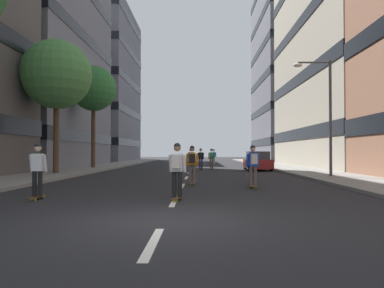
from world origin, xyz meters
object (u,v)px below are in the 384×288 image
object	(u,v)px
skater_5	(192,157)
skater_7	(201,158)
streetlamp_right	(324,105)
skater_3	(38,168)
street_tree_far	(57,75)
skater_2	(214,156)
skater_4	(190,156)
skater_8	(212,157)
parked_car_near	(257,162)
skater_9	(253,162)
street_tree_near	(94,89)
skater_1	(192,162)
skater_6	(253,164)
skater_0	(177,168)

from	to	relation	value
skater_5	skater_7	xyz separation A→B (m)	(0.77, -2.95, 0.03)
streetlamp_right	skater_3	distance (m)	15.56
street_tree_far	skater_2	world-z (taller)	street_tree_far
skater_4	skater_8	xyz separation A→B (m)	(1.96, -5.02, 0.00)
parked_car_near	street_tree_far	distance (m)	16.24
parked_car_near	skater_9	bearing A→B (deg)	-99.86
skater_3	skater_8	xyz separation A→B (m)	(6.12, 20.21, 0.03)
street_tree_near	skater_9	distance (m)	19.28
skater_7	skater_4	bearing A→B (deg)	98.80
street_tree_near	skater_5	xyz separation A→B (m)	(8.57, 1.36, -5.97)
skater_1	skater_9	distance (m)	3.09
parked_car_near	skater_1	world-z (taller)	skater_1
street_tree_far	skater_1	xyz separation A→B (m)	(8.92, -6.86, -5.47)
skater_4	skater_6	bearing A→B (deg)	-81.70
skater_0	skater_4	world-z (taller)	same
skater_6	skater_9	distance (m)	2.54
skater_3	skater_6	xyz separation A→B (m)	(7.31, 3.66, 0.03)
skater_4	skater_5	size ratio (longest dim) A/B	1.00
parked_car_near	skater_6	world-z (taller)	skater_6
skater_0	skater_6	world-z (taller)	same
street_tree_near	skater_9	xyz separation A→B (m)	(11.82, -14.00, -5.97)
streetlamp_right	skater_4	world-z (taller)	streetlamp_right
skater_4	skater_7	size ratio (longest dim) A/B	1.00
streetlamp_right	skater_5	world-z (taller)	streetlamp_right
street_tree_far	skater_2	distance (m)	20.58
streetlamp_right	skater_9	world-z (taller)	streetlamp_right
skater_2	skater_8	world-z (taller)	same
skater_1	skater_2	bearing A→B (deg)	85.50
parked_car_near	skater_0	size ratio (longest dim) A/B	2.47
skater_4	skater_1	bearing A→B (deg)	-88.27
skater_2	skater_8	distance (m)	8.41
skater_5	skater_9	xyz separation A→B (m)	(3.25, -15.36, 0.00)
skater_8	skater_3	bearing A→B (deg)	-106.85
parked_car_near	skater_4	size ratio (longest dim) A/B	2.47
skater_0	skater_3	world-z (taller)	same
skater_0	skater_9	size ratio (longest dim) A/B	1.00
skater_3	skater_4	distance (m)	25.57
skater_3	skater_7	world-z (taller)	same
street_tree_far	streetlamp_right	size ratio (longest dim) A/B	1.32
parked_car_near	skater_8	world-z (taller)	skater_8
street_tree_near	skater_4	size ratio (longest dim) A/B	4.96
skater_8	parked_car_near	bearing A→B (deg)	-30.72
skater_3	skater_8	world-z (taller)	same
skater_1	skater_6	distance (m)	2.92
street_tree_near	skater_7	world-z (taller)	street_tree_near
skater_6	street_tree_near	bearing A→B (deg)	124.76
skater_0	skater_8	xyz separation A→B (m)	(1.70, 20.35, 0.00)
street_tree_near	streetlamp_right	size ratio (longest dim) A/B	1.36
skater_0	skater_8	bearing A→B (deg)	85.22
parked_car_near	skater_5	xyz separation A→B (m)	(-5.32, 3.47, 0.29)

